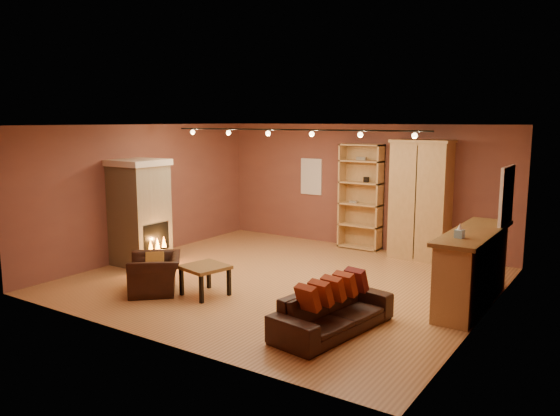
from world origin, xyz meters
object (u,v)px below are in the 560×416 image
Objects in this scene: fireplace at (140,212)px; bar_counter at (472,268)px; coffee_table at (205,270)px; armchair at (155,267)px; armoire at (421,200)px; loveseat at (333,304)px; bookcase at (362,196)px.

bar_counter is at bearing 10.24° from fireplace.
armchair is at bearing -159.22° from coffee_table.
armoire is (4.54, 3.53, 0.19)m from fireplace.
loveseat is 2.51× the size of coffee_table.
bar_counter is 2.54m from loveseat.
fireplace is 0.85× the size of armoire.
fireplace is 4.86m from bookcase.
armoire is 5.59m from armchair.
bar_counter is (6.24, 1.13, -0.45)m from fireplace.
loveseat is 3.35m from armchair.
bookcase is at bearing 50.05° from fireplace.
armoire reaches higher than loveseat.
bar_counter is (3.12, -2.60, -0.60)m from bookcase.
loveseat is at bearing -120.90° from bar_counter.
armoire reaches higher than bookcase.
armoire is 3.01m from bar_counter.
armoire is 1.00× the size of bar_counter.
fireplace is 5.09m from loveseat.
fireplace is 2.64m from coffee_table.
bar_counter is at bearing -39.79° from bookcase.
bar_counter is at bearing -54.81° from armoire.
armchair is at bearing 100.66° from loveseat.
loveseat is at bearing -5.03° from coffee_table.
fireplace is at bearing 87.05° from loveseat.
loveseat reaches higher than coffee_table.
bar_counter is 1.24× the size of loveseat.
coffee_table is (-2.51, 0.22, 0.04)m from loveseat.
bar_counter reaches higher than armchair.
armoire is 4.91m from coffee_table.
bar_counter is 2.20× the size of armchair.
armchair is 0.89m from coffee_table.
bookcase is 5.17m from loveseat.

